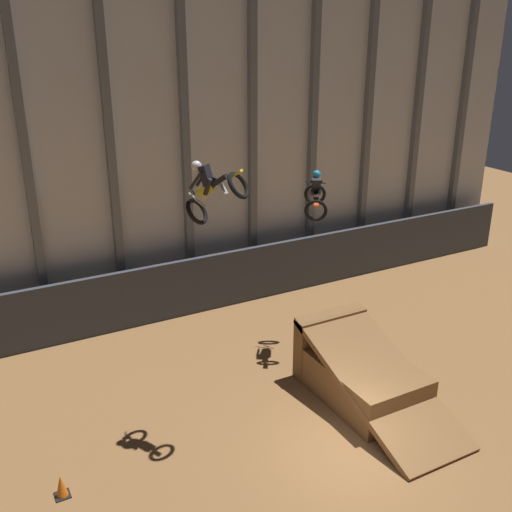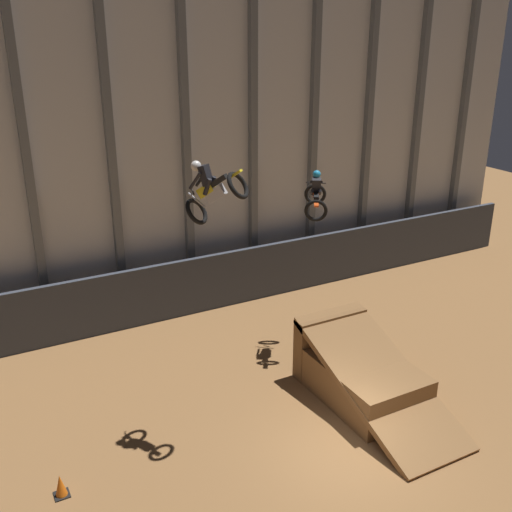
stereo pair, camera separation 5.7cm
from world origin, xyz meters
TOP-DOWN VIEW (x-y plane):
  - ground_plane at (0.00, 0.00)m, footprint 60.00×60.00m
  - arena_back_wall at (0.00, 10.61)m, footprint 32.00×0.40m
  - lower_barrier at (0.00, 9.57)m, footprint 31.36×0.20m
  - dirt_ramp at (1.93, 2.16)m, footprint 2.43×5.47m
  - rider_bike_left_air at (-2.28, 3.05)m, footprint 1.60×1.76m
  - rider_bike_right_air at (2.47, 5.58)m, footprint 1.46×1.75m
  - traffic_cone_near_ramp at (-6.81, 2.08)m, footprint 0.36×0.36m

SIDE VIEW (x-z plane):
  - ground_plane at x=0.00m, z-range 0.00..0.00m
  - traffic_cone_near_ramp at x=-6.81m, z-range -0.01..0.57m
  - dirt_ramp at x=1.93m, z-range -0.36..1.81m
  - lower_barrier at x=0.00m, z-range 0.00..2.23m
  - rider_bike_right_air at x=2.47m, z-range 4.52..6.05m
  - arena_back_wall at x=0.00m, z-range 0.00..12.34m
  - rider_bike_left_air at x=-2.28m, z-range 5.81..7.48m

